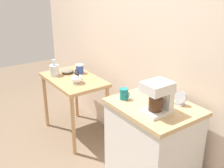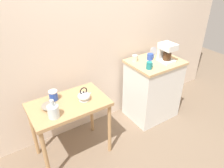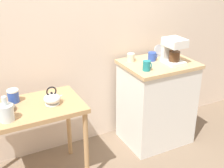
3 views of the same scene
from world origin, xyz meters
name	(u,v)px [view 2 (image 2 of 3)]	position (x,y,z in m)	size (l,w,h in m)	color
ground_plane	(113,133)	(0.00, 0.00, 0.00)	(8.00, 8.00, 0.00)	#7A6651
back_wall	(101,28)	(0.10, 0.45, 1.40)	(4.40, 0.10, 2.80)	beige
wooden_table	(69,111)	(-0.61, -0.02, 0.66)	(0.87, 0.54, 0.77)	tan
kitchen_counter	(152,89)	(0.74, 0.05, 0.47)	(0.73, 0.58, 0.93)	white
bowl_stoneware	(49,106)	(-0.82, 0.01, 0.80)	(0.17, 0.17, 0.05)	gray
teakettle	(84,96)	(-0.43, -0.06, 0.82)	(0.17, 0.14, 0.17)	white
glass_carafe_vase	(53,111)	(-0.83, -0.16, 0.84)	(0.12, 0.12, 0.21)	silver
canister_enamel	(53,95)	(-0.72, 0.14, 0.83)	(0.10, 0.10, 0.12)	#2D4CAD
coffee_maker	(166,51)	(0.85, -0.02, 1.07)	(0.18, 0.22, 0.26)	white
mug_dark_teal	(149,65)	(0.50, -0.09, 0.98)	(0.08, 0.08, 0.10)	teal
mug_blue	(150,57)	(0.70, 0.13, 0.97)	(0.09, 0.08, 0.09)	#2D4CAD
mug_small_cream	(135,58)	(0.50, 0.21, 0.97)	(0.09, 0.08, 0.08)	beige
table_clock	(154,52)	(0.86, 0.22, 0.98)	(0.11, 0.06, 0.12)	#B2B5BA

